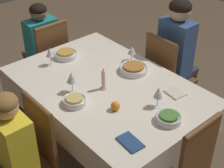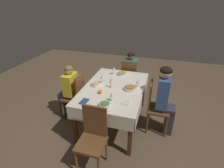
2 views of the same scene
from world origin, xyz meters
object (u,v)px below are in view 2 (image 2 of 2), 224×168
object	(u,v)px
person_child_teal	(131,72)
wine_glass_south	(102,77)
bowl_south	(96,84)
chair_east	(93,136)
wine_glass_west	(114,69)
dining_table	(114,91)
napkin_red_folded	(126,102)
bowl_east	(104,104)
orange_fruit	(100,92)
bowl_west	(122,73)
wine_glass_north	(138,82)
wine_glass_east	(112,95)
chair_west	(129,77)
bowl_north	(130,88)
person_adult_denim	(165,97)
napkin_spare_side	(84,101)
chair_south	(76,95)
chair_north	(155,105)
person_child_yellow	(68,90)
candle_centerpiece	(111,84)

from	to	relation	value
person_child_teal	wine_glass_south	size ratio (longest dim) A/B	6.34
bowl_south	wine_glass_south	world-z (taller)	wine_glass_south
chair_east	bowl_south	distance (m)	1.03
wine_glass_west	wine_glass_south	xyz separation A→B (m)	(0.44, -0.09, 0.01)
chair_east	person_child_teal	size ratio (longest dim) A/B	0.88
dining_table	wine_glass_south	world-z (taller)	wine_glass_south
wine_glass_south	napkin_red_folded	world-z (taller)	wine_glass_south
wine_glass_west	chair_east	bearing A→B (deg)	5.50
bowl_east	orange_fruit	world-z (taller)	orange_fruit
bowl_west	wine_glass_west	size ratio (longest dim) A/B	1.25
chair_east	person_child_teal	bearing A→B (deg)	87.57
wine_glass_south	orange_fruit	xyz separation A→B (m)	(0.37, 0.09, -0.09)
bowl_west	bowl_east	bearing A→B (deg)	1.02
bowl_south	orange_fruit	xyz separation A→B (m)	(0.24, 0.17, 0.01)
chair_east	wine_glass_north	xyz separation A→B (m)	(-1.12, 0.41, 0.34)
person_child_teal	bowl_south	size ratio (longest dim) A/B	6.26
bowl_east	wine_glass_east	xyz separation A→B (m)	(-0.16, 0.07, 0.08)
bowl_east	chair_east	bearing A→B (deg)	-5.98
chair_west	bowl_west	size ratio (longest dim) A/B	4.69
bowl_north	bowl_south	size ratio (longest dim) A/B	1.35
chair_west	person_adult_denim	xyz separation A→B (m)	(0.96, 0.79, 0.18)
person_child_teal	bowl_east	xyz separation A→B (m)	(1.73, -0.05, 0.20)
chair_west	napkin_spare_side	bearing A→B (deg)	76.28
chair_south	bowl_north	distance (m)	1.05
napkin_spare_side	wine_glass_north	bearing A→B (deg)	135.86
bowl_north	chair_west	bearing A→B (deg)	-168.03
chair_north	person_child_yellow	world-z (taller)	person_child_yellow
dining_table	person_adult_denim	world-z (taller)	person_adult_denim
chair_north	person_child_teal	bearing A→B (deg)	30.18
chair_west	chair_east	xyz separation A→B (m)	(1.96, -0.09, 0.00)
bowl_north	chair_south	bearing A→B (deg)	-86.38
person_child_teal	bowl_south	xyz separation A→B (m)	(1.17, -0.40, 0.20)
chair_east	person_child_yellow	bearing A→B (deg)	133.54
wine_glass_north	bowl_south	bearing A→B (deg)	-76.25
person_child_yellow	bowl_south	bearing A→B (deg)	92.30
person_child_yellow	orange_fruit	world-z (taller)	person_child_yellow
bowl_east	wine_glass_west	bearing A→B (deg)	-170.66
chair_north	bowl_west	distance (m)	0.94
chair_west	wine_glass_west	xyz separation A→B (m)	(0.45, -0.23, 0.36)
dining_table	bowl_east	distance (m)	0.61
dining_table	bowl_north	xyz separation A→B (m)	(-0.00, 0.29, 0.11)
chair_east	napkin_red_folded	size ratio (longest dim) A/B	6.31
chair_north	bowl_south	xyz separation A→B (m)	(0.05, -1.06, 0.27)
wine_glass_east	orange_fruit	world-z (taller)	wine_glass_east
person_child_teal	wine_glass_east	xyz separation A→B (m)	(1.57, 0.02, 0.28)
bowl_south	wine_glass_east	bearing A→B (deg)	46.52
person_adult_denim	wine_glass_east	distance (m)	0.92
chair_south	bowl_west	distance (m)	1.00
dining_table	napkin_red_folded	distance (m)	0.53
bowl_east	candle_centerpiece	distance (m)	0.58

